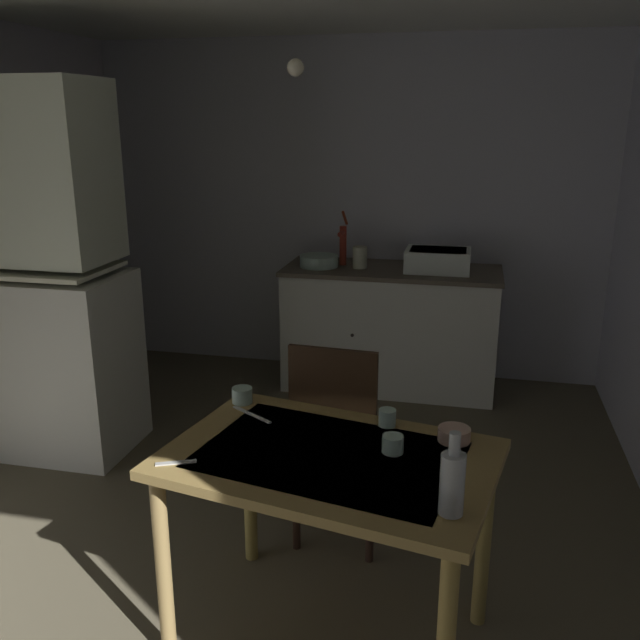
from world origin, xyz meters
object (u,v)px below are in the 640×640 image
object	(u,v)px
hutch_cabinet	(43,286)
chair_far_side	(339,442)
glass_bottle	(452,482)
mug_tall	(387,418)
serving_bowl_wide	(454,434)
dining_table	(329,481)
hand_pump	(343,242)
mixing_bowl_counter	(319,261)
sink_basin	(438,260)

from	to	relation	value
hutch_cabinet	chair_far_side	xyz separation A→B (m)	(1.83, -0.60, -0.47)
hutch_cabinet	glass_bottle	bearing A→B (deg)	-32.28
glass_bottle	mug_tall	bearing A→B (deg)	115.20
serving_bowl_wide	mug_tall	bearing A→B (deg)	164.28
dining_table	mug_tall	xyz separation A→B (m)	(0.17, 0.27, 0.14)
hand_pump	serving_bowl_wide	distance (m)	2.59
glass_bottle	hutch_cabinet	bearing A→B (deg)	147.72
hand_pump	mixing_bowl_counter	distance (m)	0.22
hand_pump	hutch_cabinet	bearing A→B (deg)	-135.46
hand_pump	glass_bottle	bearing A→B (deg)	-73.05
dining_table	serving_bowl_wide	size ratio (longest dim) A/B	10.59
mug_tall	chair_far_side	bearing A→B (deg)	127.86
mixing_bowl_counter	dining_table	world-z (taller)	mixing_bowl_counter
hutch_cabinet	mug_tall	xyz separation A→B (m)	(2.08, -0.93, -0.18)
chair_far_side	glass_bottle	bearing A→B (deg)	-59.73
sink_basin	hand_pump	bearing A→B (deg)	176.19
glass_bottle	hand_pump	bearing A→B (deg)	106.95
sink_basin	chair_far_side	size ratio (longest dim) A/B	0.44
glass_bottle	mixing_bowl_counter	bearing A→B (deg)	110.31
mug_tall	dining_table	bearing A→B (deg)	-121.44
serving_bowl_wide	mug_tall	xyz separation A→B (m)	(-0.25, 0.07, 0.01)
chair_far_side	serving_bowl_wide	size ratio (longest dim) A/B	8.39
chair_far_side	hand_pump	bearing A→B (deg)	100.47
chair_far_side	glass_bottle	xyz separation A→B (m)	(0.51, -0.87, 0.36)
mixing_bowl_counter	glass_bottle	bearing A→B (deg)	-69.69
sink_basin	dining_table	xyz separation A→B (m)	(-0.22, -2.58, -0.29)
hutch_cabinet	sink_basin	world-z (taller)	hutch_cabinet
mixing_bowl_counter	mug_tall	xyz separation A→B (m)	(0.78, -2.26, -0.12)
serving_bowl_wide	chair_far_side	bearing A→B (deg)	141.99
hutch_cabinet	dining_table	xyz separation A→B (m)	(1.91, -1.20, -0.32)
serving_bowl_wide	glass_bottle	world-z (taller)	glass_bottle
hutch_cabinet	sink_basin	size ratio (longest dim) A/B	4.78
mixing_bowl_counter	serving_bowl_wide	distance (m)	2.55
hutch_cabinet	hand_pump	xyz separation A→B (m)	(1.45, 1.43, 0.06)
mug_tall	glass_bottle	bearing A→B (deg)	-64.80
hutch_cabinet	chair_far_side	world-z (taller)	hutch_cabinet
mixing_bowl_counter	dining_table	xyz separation A→B (m)	(0.61, -2.53, -0.25)
hand_pump	serving_bowl_wide	bearing A→B (deg)	-70.09
hand_pump	dining_table	bearing A→B (deg)	-80.09
sink_basin	mug_tall	size ratio (longest dim) A/B	6.68
mixing_bowl_counter	chair_far_side	xyz separation A→B (m)	(0.53, -1.94, -0.41)
hand_pump	mug_tall	distance (m)	2.45
serving_bowl_wide	glass_bottle	xyz separation A→B (m)	(0.01, -0.48, 0.08)
sink_basin	glass_bottle	xyz separation A→B (m)	(0.21, -2.86, -0.08)
hutch_cabinet	mixing_bowl_counter	bearing A→B (deg)	45.80
serving_bowl_wide	glass_bottle	distance (m)	0.49
sink_basin	hand_pump	xyz separation A→B (m)	(-0.68, 0.05, 0.09)
chair_far_side	glass_bottle	world-z (taller)	glass_bottle
hutch_cabinet	mixing_bowl_counter	world-z (taller)	hutch_cabinet
mixing_bowl_counter	serving_bowl_wide	world-z (taller)	mixing_bowl_counter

